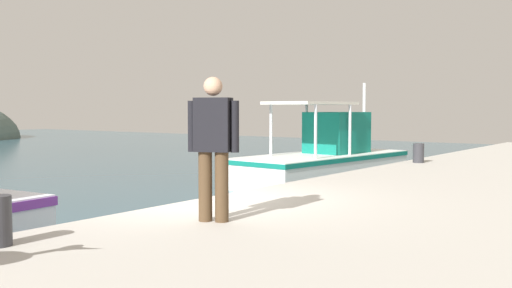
{
  "coord_description": "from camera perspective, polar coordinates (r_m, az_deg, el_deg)",
  "views": [
    {
      "loc": [
        -6.46,
        -5.78,
        2.12
      ],
      "look_at": [
        5.39,
        2.92,
        1.24
      ],
      "focal_mm": 41.74,
      "sensor_mm": 36.0,
      "label": 1
    }
  ],
  "objects": [
    {
      "name": "fishing_boat_third",
      "position": [
        17.24,
        6.56,
        -1.45
      ],
      "size": [
        6.28,
        2.77,
        2.91
      ],
      "color": "white",
      "rests_on": "ground"
    },
    {
      "name": "fisherman_standing",
      "position": [
        6.9,
        -4.11,
        0.17
      ],
      "size": [
        0.38,
        0.58,
        1.68
      ],
      "color": "#4C3823",
      "rests_on": "quay_pier"
    },
    {
      "name": "mooring_bollard_second",
      "position": [
        14.96,
        15.3,
        -0.84
      ],
      "size": [
        0.27,
        0.27,
        0.47
      ],
      "primitive_type": "cylinder",
      "color": "#333338",
      "rests_on": "quay_pier"
    }
  ]
}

